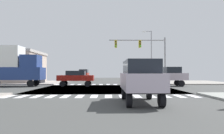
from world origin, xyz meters
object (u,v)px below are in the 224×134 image
traffic_signal_mast (143,49)px  box_truck_queued_1 (11,65)px  suv_leading_3 (84,74)px  sedan_trailing_1 (76,77)px  suv_farside_2 (140,77)px  pickup_crossing_1 (167,76)px  bank_building (0,67)px  street_lamp (150,52)px

traffic_signal_mast → box_truck_queued_1: size_ratio=1.10×
traffic_signal_mast → box_truck_queued_1: bearing=-167.8°
suv_leading_3 → sedan_trailing_1: (1.33, -20.08, -0.28)m
suv_farside_2 → pickup_crossing_1: size_ratio=0.90×
traffic_signal_mast → bank_building: bearing=167.1°
traffic_signal_mast → bank_building: (-22.31, 5.13, -2.37)m
box_truck_queued_1 → suv_leading_3: box_truck_queued_1 is taller
box_truck_queued_1 → street_lamp: bearing=124.2°
street_lamp → sedan_trailing_1: bearing=-131.5°
bank_building → suv_farside_2: (19.17, -22.72, -1.16)m
pickup_crossing_1 → suv_leading_3: pickup_crossing_1 is taller
suv_farside_2 → pickup_crossing_1: 14.99m
traffic_signal_mast → suv_farside_2: 18.21m
traffic_signal_mast → sedan_trailing_1: 10.25m
suv_leading_3 → sedan_trailing_1: bearing=93.8°
sedan_trailing_1 → street_lamp: bearing=138.5°
suv_farside_2 → box_truck_queued_1: 19.45m
traffic_signal_mast → suv_leading_3: bearing=121.6°
pickup_crossing_1 → box_truck_queued_1: 18.90m
street_lamp → box_truck_queued_1: (-19.57, -13.28, -2.97)m
street_lamp → bank_building: street_lamp is taller
box_truck_queued_1 → sedan_trailing_1: box_truck_queued_1 is taller
bank_building → sedan_trailing_1: bank_building is taller
street_lamp → suv_leading_3: street_lamp is taller
bank_building → pickup_crossing_1: (24.56, -8.73, -1.26)m
bank_building → suv_farside_2: size_ratio=3.09×
traffic_signal_mast → suv_farside_2: (-3.13, -17.59, -3.53)m
traffic_signal_mast → box_truck_queued_1: 17.15m
street_lamp → box_truck_queued_1: street_lamp is taller
traffic_signal_mast → sedan_trailing_1: bearing=-157.7°
pickup_crossing_1 → sedan_trailing_1: 11.06m
suv_leading_3 → street_lamp: bearing=152.6°
pickup_crossing_1 → suv_leading_3: (-12.39, 20.08, 0.10)m
suv_farside_2 → bank_building: bearing=130.2°
traffic_signal_mast → sedan_trailing_1: (-8.80, -3.60, -3.81)m
suv_farside_2 → box_truck_queued_1: bearing=133.9°
bank_building → pickup_crossing_1: size_ratio=2.79×
bank_building → box_truck_queued_1: bearing=-56.8°
traffic_signal_mast → pickup_crossing_1: size_ratio=1.56×
traffic_signal_mast → suv_leading_3: traffic_signal_mast is taller
pickup_crossing_1 → box_truck_queued_1: bearing=-90.0°
pickup_crossing_1 → suv_farside_2: bearing=-21.1°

